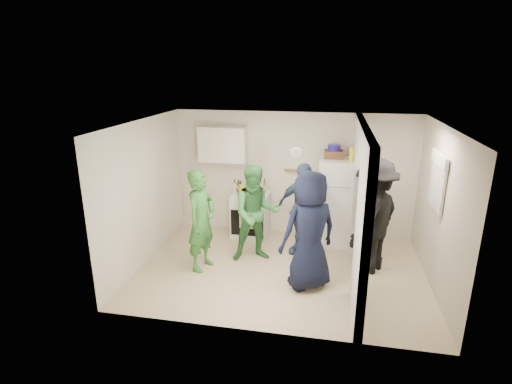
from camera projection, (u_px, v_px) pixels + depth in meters
The scene contains 36 objects.
floor at pixel (281, 270), 6.84m from camera, with size 4.80×4.80×0.00m, color #CFB692.
wall_back at pixel (293, 174), 8.05m from camera, with size 4.80×4.80×0.00m, color silver.
wall_front at pixel (264, 245), 4.87m from camera, with size 4.80×4.80×0.00m, color silver.
wall_left at pixel (145, 193), 6.89m from camera, with size 3.40×3.40×0.00m, color silver.
wall_right at pixel (440, 211), 6.03m from camera, with size 3.40×3.40×0.00m, color silver.
ceiling at pixel (284, 124), 6.08m from camera, with size 4.80×4.80×0.00m, color white.
partition_pier_back at pixel (355, 186), 7.27m from camera, with size 0.12×1.20×2.50m, color silver.
partition_pier_front at pixel (363, 233), 5.21m from camera, with size 0.12×1.20×2.50m, color silver.
partition_header at pixel (364, 139), 5.93m from camera, with size 0.12×1.00×0.40m, color silver.
stove at pixel (250, 215), 8.14m from camera, with size 0.74×0.62×0.89m, color white.
upper_cabinet at pixel (223, 144), 7.96m from camera, with size 0.95×0.34×0.70m, color silver.
fridge at pixel (336, 202), 7.68m from camera, with size 0.69×0.67×1.69m, color white.
wicker_basket at pixel (334, 154), 7.47m from camera, with size 0.35×0.25×0.15m, color brown.
blue_bowl at pixel (334, 148), 7.43m from camera, with size 0.24×0.24×0.11m, color navy.
yellow_cup_stack_top at pixel (352, 154), 7.25m from camera, with size 0.09×0.09×0.25m, color yellow.
wall_clock at pixel (296, 153), 7.89m from camera, with size 0.22×0.22×0.03m, color white.
spice_shelf at pixel (293, 170), 7.98m from camera, with size 0.35×0.08×0.03m, color olive.
nook_window at pixel (439, 182), 6.10m from camera, with size 0.03×0.70×0.80m, color black.
nook_window_frame at pixel (438, 182), 6.10m from camera, with size 0.04×0.76×0.86m, color white.
nook_valance at pixel (439, 159), 6.00m from camera, with size 0.04×0.82×0.18m, color white.
yellow_cup_stack_stove at pixel (242, 191), 7.78m from camera, with size 0.09×0.09×0.25m, color yellow.
red_cup at pixel (259, 195), 7.76m from camera, with size 0.09×0.09×0.12m, color #AF100B.
person_green_left at pixel (201, 221), 6.67m from camera, with size 0.64×0.42×1.74m, color #397E32.
person_green_center at pixel (256, 214), 7.00m from camera, with size 0.84×0.66×1.73m, color #367B43.
person_denim at pixel (302, 209), 7.22m from camera, with size 1.01×0.42×1.73m, color #344671.
person_navy at pixel (309, 231), 6.07m from camera, with size 0.92×0.60×1.88m, color black.
person_nook at pixel (374, 217), 6.58m from camera, with size 1.25×0.72×1.93m, color black.
bottle_a at pixel (238, 186), 8.12m from camera, with size 0.07×0.07×0.26m, color brown.
bottle_b at pixel (240, 188), 7.91m from camera, with size 0.08×0.08×0.29m, color #1B532C.
bottle_c at pixel (248, 185), 8.12m from camera, with size 0.07×0.07×0.27m, color #B5BBC4.
bottle_d at pixel (250, 188), 7.91m from camera, with size 0.08×0.08×0.30m, color #5E3310.
bottle_e at pixel (256, 184), 8.10m from camera, with size 0.06×0.06×0.32m, color #A5B2B7.
bottle_f at pixel (258, 188), 7.93m from camera, with size 0.07×0.07×0.29m, color #143513.
bottle_g at pixel (265, 186), 8.04m from camera, with size 0.06×0.06×0.30m, color #999A32.
bottle_h at pixel (234, 187), 7.88m from camera, with size 0.06×0.06×0.33m, color silver.
bottle_i at pixel (254, 187), 8.04m from camera, with size 0.08×0.08×0.27m, color brown.
Camera 1 is at (0.74, -6.09, 3.34)m, focal length 28.00 mm.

